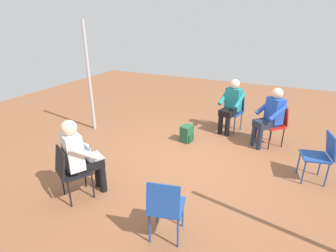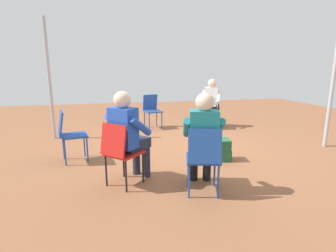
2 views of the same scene
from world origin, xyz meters
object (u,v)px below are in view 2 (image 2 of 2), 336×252
object	(u,v)px
chair_northeast	(120,150)
chair_north	(204,156)
person_with_laptop	(211,101)
backpack_near_laptop_user	(223,151)
chair_southwest	(211,107)
person_in_blue	(128,132)
chair_east	(69,132)
chair_south	(152,109)
person_in_teal	(203,136)

from	to	relation	value
chair_northeast	chair_north	distance (m)	1.06
chair_northeast	person_with_laptop	size ratio (longest dim) A/B	0.69
chair_north	backpack_near_laptop_user	distance (m)	1.37
backpack_near_laptop_user	chair_southwest	bearing A→B (deg)	-107.28
chair_southwest	backpack_near_laptop_user	size ratio (longest dim) A/B	2.36
person_with_laptop	backpack_near_laptop_user	world-z (taller)	person_with_laptop
person_with_laptop	person_in_blue	distance (m)	3.74
backpack_near_laptop_user	chair_north	bearing A→B (deg)	55.51
chair_northeast	chair_east	distance (m)	1.37
chair_east	backpack_near_laptop_user	world-z (taller)	chair_east
person_with_laptop	backpack_near_laptop_user	bearing A→B (deg)	101.95
backpack_near_laptop_user	chair_south	bearing A→B (deg)	-73.73
chair_east	backpack_near_laptop_user	distance (m)	2.55
chair_southwest	chair_north	world-z (taller)	same
person_in_blue	chair_north	bearing A→B (deg)	10.43
chair_east	person_in_teal	size ratio (longest dim) A/B	0.69
chair_south	person_in_blue	bearing A→B (deg)	62.93
chair_northeast	chair_east	xyz separation A→B (m)	(0.77, -1.13, 0.00)
person_in_blue	person_in_teal	bearing A→B (deg)	19.73
chair_north	person_with_laptop	distance (m)	3.81
chair_northeast	chair_east	size ratio (longest dim) A/B	1.00
chair_northeast	backpack_near_laptop_user	xyz separation A→B (m)	(-1.71, -0.65, -0.34)
chair_south	person_with_laptop	bearing A→B (deg)	157.16
person_with_laptop	backpack_near_laptop_user	distance (m)	2.57
person_with_laptop	person_in_blue	bearing A→B (deg)	80.28
person_with_laptop	person_in_teal	distance (m)	3.64
chair_northeast	backpack_near_laptop_user	world-z (taller)	chair_northeast
person_in_teal	backpack_near_laptop_user	bearing A→B (deg)	68.09
chair_east	backpack_near_laptop_user	xyz separation A→B (m)	(-2.49, 0.48, -0.34)
chair_southwest	person_in_blue	world-z (taller)	person_in_blue
chair_east	person_with_laptop	world-z (taller)	person_with_laptop
chair_southwest	chair_northeast	world-z (taller)	same
chair_southwest	backpack_near_laptop_user	xyz separation A→B (m)	(0.80, 2.56, -0.34)
person_with_laptop	person_in_blue	world-z (taller)	same
backpack_near_laptop_user	person_in_blue	bearing A→B (deg)	18.31
chair_south	chair_north	world-z (taller)	same
chair_northeast	chair_south	size ratio (longest dim) A/B	1.00
chair_east	person_in_teal	bearing A→B (deg)	38.49
chair_east	person_in_teal	distance (m)	2.28
chair_southwest	person_with_laptop	distance (m)	0.26
chair_southwest	chair_east	world-z (taller)	same
chair_northeast	chair_south	distance (m)	3.45
person_in_teal	person_in_blue	bearing A→B (deg)	170.57
chair_east	person_in_teal	world-z (taller)	person_in_teal
person_in_teal	chair_east	bearing A→B (deg)	156.69
chair_south	chair_southwest	bearing A→B (deg)	163.01
chair_northeast	person_with_laptop	xyz separation A→B (m)	(-2.43, -3.06, 0.20)
chair_northeast	chair_east	world-z (taller)	same
chair_east	chair_northeast	bearing A→B (deg)	21.45
person_in_blue	chair_southwest	bearing A→B (deg)	96.63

